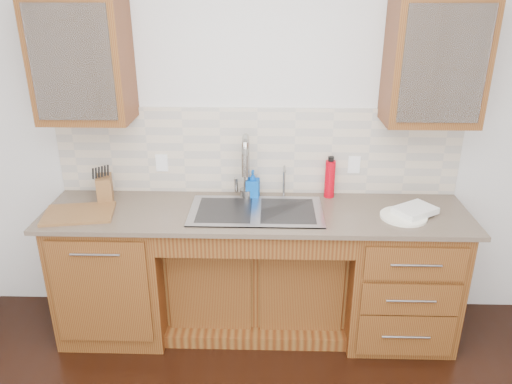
{
  "coord_description": "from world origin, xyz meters",
  "views": [
    {
      "loc": [
        0.08,
        -1.45,
        2.25
      ],
      "look_at": [
        0.0,
        1.4,
        1.05
      ],
      "focal_mm": 35.0,
      "sensor_mm": 36.0,
      "label": 1
    }
  ],
  "objects_px": {
    "plate": "(403,216)",
    "knife_block": "(105,189)",
    "cutting_board": "(79,214)",
    "soap_bottle": "(253,184)",
    "water_bottle": "(330,179)"
  },
  "relations": [
    {
      "from": "plate",
      "to": "knife_block",
      "type": "relative_size",
      "value": 1.65
    },
    {
      "from": "plate",
      "to": "cutting_board",
      "type": "distance_m",
      "value": 2.02
    },
    {
      "from": "soap_bottle",
      "to": "knife_block",
      "type": "relative_size",
      "value": 1.1
    },
    {
      "from": "soap_bottle",
      "to": "knife_block",
      "type": "height_order",
      "value": "soap_bottle"
    },
    {
      "from": "knife_block",
      "to": "cutting_board",
      "type": "xyz_separation_m",
      "value": [
        -0.1,
        -0.23,
        -0.08
      ]
    },
    {
      "from": "plate",
      "to": "cutting_board",
      "type": "relative_size",
      "value": 0.68
    },
    {
      "from": "soap_bottle",
      "to": "plate",
      "type": "height_order",
      "value": "soap_bottle"
    },
    {
      "from": "knife_block",
      "to": "plate",
      "type": "bearing_deg",
      "value": -20.12
    },
    {
      "from": "water_bottle",
      "to": "cutting_board",
      "type": "distance_m",
      "value": 1.63
    },
    {
      "from": "cutting_board",
      "to": "soap_bottle",
      "type": "bearing_deg",
      "value": 16.25
    },
    {
      "from": "knife_block",
      "to": "cutting_board",
      "type": "height_order",
      "value": "knife_block"
    },
    {
      "from": "knife_block",
      "to": "cutting_board",
      "type": "distance_m",
      "value": 0.26
    },
    {
      "from": "soap_bottle",
      "to": "knife_block",
      "type": "xyz_separation_m",
      "value": [
        -0.97,
        -0.09,
        -0.01
      ]
    },
    {
      "from": "water_bottle",
      "to": "plate",
      "type": "relative_size",
      "value": 0.89
    },
    {
      "from": "knife_block",
      "to": "water_bottle",
      "type": "bearing_deg",
      "value": -9.76
    }
  ]
}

